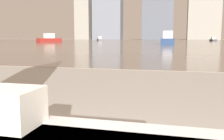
{
  "coord_description": "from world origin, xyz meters",
  "views": [
    {
      "loc": [
        0.55,
        -0.0,
        0.92
      ],
      "look_at": [
        0.04,
        2.11,
        0.64
      ],
      "focal_mm": 40.0,
      "sensor_mm": 36.0,
      "label": 1
    }
  ],
  "objects": [
    {
      "name": "towel_stack",
      "position": [
        -0.12,
        0.88,
        0.63
      ],
      "size": [
        0.27,
        0.21,
        0.16
      ],
      "color": "silver",
      "rests_on": "bathtub"
    },
    {
      "name": "harbor_water",
      "position": [
        0.0,
        62.0,
        0.01
      ],
      "size": [
        180.0,
        110.0,
        0.01
      ],
      "color": "gray",
      "rests_on": "ground_plane"
    },
    {
      "name": "harbor_boat_1",
      "position": [
        -21.5,
        41.88,
        0.6
      ],
      "size": [
        3.62,
        4.61,
        1.67
      ],
      "color": "maroon",
      "rests_on": "harbor_water"
    },
    {
      "name": "harbor_boat_3",
      "position": [
        -0.08,
        31.61,
        0.61
      ],
      "size": [
        1.58,
        4.58,
        1.71
      ],
      "color": "navy",
      "rests_on": "harbor_water"
    },
    {
      "name": "harbor_boat_4",
      "position": [
        10.01,
        65.39,
        0.38
      ],
      "size": [
        1.38,
        2.9,
        1.04
      ],
      "color": "#2D2D33",
      "rests_on": "harbor_water"
    },
    {
      "name": "harbor_boat_5",
      "position": [
        -18.79,
        65.16,
        0.43
      ],
      "size": [
        2.35,
        3.37,
        1.2
      ],
      "color": "#4C4C51",
      "rests_on": "harbor_water"
    }
  ]
}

